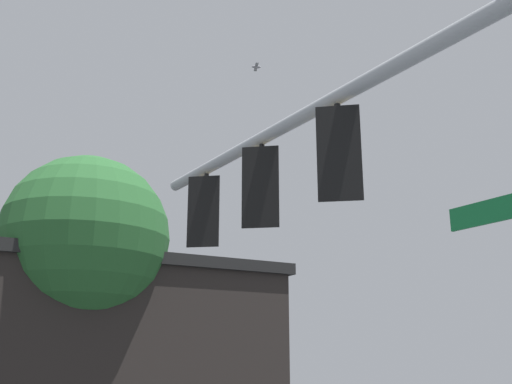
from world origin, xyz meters
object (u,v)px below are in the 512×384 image
traffic_light_mid_inner (262,190)px  traffic_light_mid_outer (206,213)px  traffic_light_nearest_pole (339,157)px  bird_flying (256,67)px

traffic_light_mid_inner → traffic_light_mid_outer: (-1.16, 1.28, 0.00)m
traffic_light_nearest_pole → bird_flying: size_ratio=4.21×
traffic_light_nearest_pole → bird_flying: bearing=113.5°
traffic_light_nearest_pole → traffic_light_mid_outer: size_ratio=1.00×
traffic_light_nearest_pole → traffic_light_mid_outer: (-2.32, 2.55, 0.00)m
traffic_light_nearest_pole → bird_flying: bird_flying is taller
traffic_light_mid_inner → traffic_light_mid_outer: 1.72m
traffic_light_nearest_pole → bird_flying: 5.31m
bird_flying → traffic_light_nearest_pole: bearing=-66.5°
bird_flying → traffic_light_mid_inner: bearing=-79.0°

